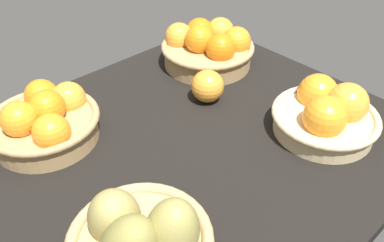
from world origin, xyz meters
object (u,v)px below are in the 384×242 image
object	(u,v)px
basket_far_left	(45,120)
loose_orange_front_gap	(208,86)
basket_far_right	(208,47)
basket_near_left_pears	(140,241)
basket_near_right	(326,114)

from	to	relation	value
basket_far_left	loose_orange_front_gap	bearing A→B (deg)	-20.26
basket_far_left	loose_orange_front_gap	world-z (taller)	basket_far_left
basket_far_right	basket_near_left_pears	bearing A→B (deg)	-143.87
basket_far_left	basket_near_left_pears	bearing A→B (deg)	-95.78
basket_near_left_pears	basket_far_left	distance (cm)	35.22
basket_near_left_pears	basket_far_right	size ratio (longest dim) A/B	0.92
basket_far_right	basket_near_right	bearing A→B (deg)	-93.68
basket_near_right	basket_far_left	world-z (taller)	basket_far_left
basket_far_left	loose_orange_front_gap	xyz separation A→B (cm)	(32.42, -11.97, -0.66)
basket_near_right	loose_orange_front_gap	world-z (taller)	basket_near_right
basket_far_left	loose_orange_front_gap	distance (cm)	34.56
basket_far_right	basket_near_right	distance (cm)	35.87
basket_near_right	loose_orange_front_gap	size ratio (longest dim) A/B	2.91
basket_near_left_pears	basket_far_right	distance (cm)	59.38
basket_near_left_pears	basket_far_left	world-z (taller)	basket_near_left_pears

